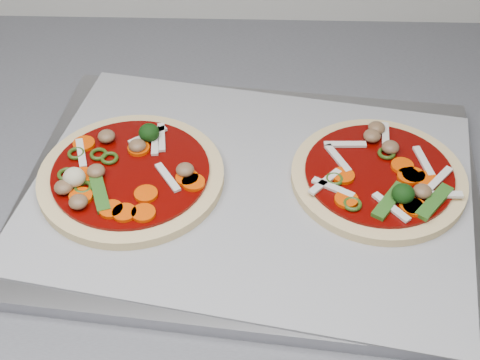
{
  "coord_description": "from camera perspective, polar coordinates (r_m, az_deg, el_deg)",
  "views": [
    {
      "loc": [
        0.6,
        0.69,
        1.43
      ],
      "look_at": [
        0.59,
        1.21,
        0.93
      ],
      "focal_mm": 50.0,
      "sensor_mm": 36.0,
      "label": 1
    }
  ],
  "objects": [
    {
      "name": "baking_tray",
      "position": [
        0.74,
        0.92,
        -1.13
      ],
      "size": [
        0.53,
        0.42,
        0.02
      ],
      "primitive_type": "cube",
      "rotation": [
        0.0,
        0.0,
        -0.11
      ],
      "color": "#949399",
      "rests_on": "countertop"
    },
    {
      "name": "pizza_left",
      "position": [
        0.74,
        -9.47,
        0.47
      ],
      "size": [
        0.21,
        0.21,
        0.03
      ],
      "rotation": [
        0.0,
        0.0,
        0.02
      ],
      "color": "#DDB985",
      "rests_on": "parchment"
    },
    {
      "name": "pizza_right",
      "position": [
        0.75,
        11.88,
        0.3
      ],
      "size": [
        0.26,
        0.26,
        0.03
      ],
      "rotation": [
        0.0,
        0.0,
        -0.46
      ],
      "color": "#DDB985",
      "rests_on": "parchment"
    },
    {
      "name": "parchment",
      "position": [
        0.73,
        0.92,
        -0.62
      ],
      "size": [
        0.53,
        0.42,
        0.0
      ],
      "primitive_type": "cube",
      "rotation": [
        0.0,
        0.0,
        -0.18
      ],
      "color": "#949498",
      "rests_on": "baking_tray"
    }
  ]
}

